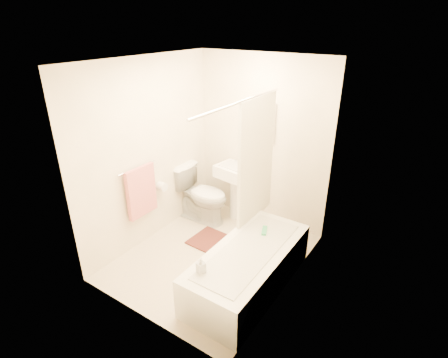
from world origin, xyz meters
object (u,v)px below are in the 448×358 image
Objects in this scene: toilet at (202,194)px; bathtub at (249,268)px; sink at (234,190)px; soap_bottle at (201,266)px; bath_mat at (215,242)px.

bathtub is at bearing -124.62° from toilet.
sink reaches higher than bathtub.
bathtub is 9.81× the size of soap_bottle.
bath_mat is 3.88× the size of soap_bottle.
soap_bottle reaches higher than bathtub.
soap_bottle is (1.10, -1.46, 0.15)m from toilet.
sink is 0.56× the size of bathtub.
toilet reaches higher than bathtub.
toilet is at bearing 141.60° from bath_mat.
bath_mat is (-0.78, 0.45, -0.23)m from bathtub.
bathtub is (1.31, -0.88, -0.17)m from toilet.
bath_mat is 1.30m from soap_bottle.
toilet is 0.79m from bath_mat.
soap_bottle is at bearing -143.95° from toilet.
bathtub reaches higher than bath_mat.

